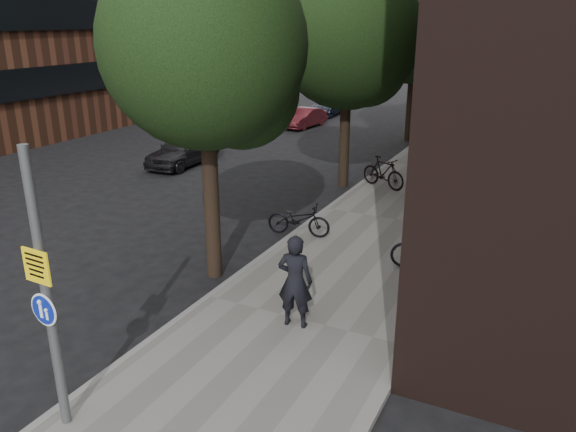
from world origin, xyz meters
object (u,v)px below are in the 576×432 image
Objects in this scene: parked_bike_facade_near at (431,250)px; signpost at (47,294)px; pedestrian at (295,281)px; parked_car_near at (183,150)px.

signpost is at bearing 138.93° from parked_bike_facade_near.
pedestrian is at bearing 138.55° from parked_bike_facade_near.
parked_car_near reaches higher than parked_bike_facade_near.
signpost is at bearing 55.80° from pedestrian.
pedestrian is at bearing -45.98° from parked_car_near.
signpost reaches higher than parked_car_near.
parked_car_near is at bearing -54.43° from pedestrian.
signpost is 16.15m from parked_car_near.
signpost is 4.62m from pedestrian.
parked_bike_facade_near is at bearing -28.53° from parked_car_near.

